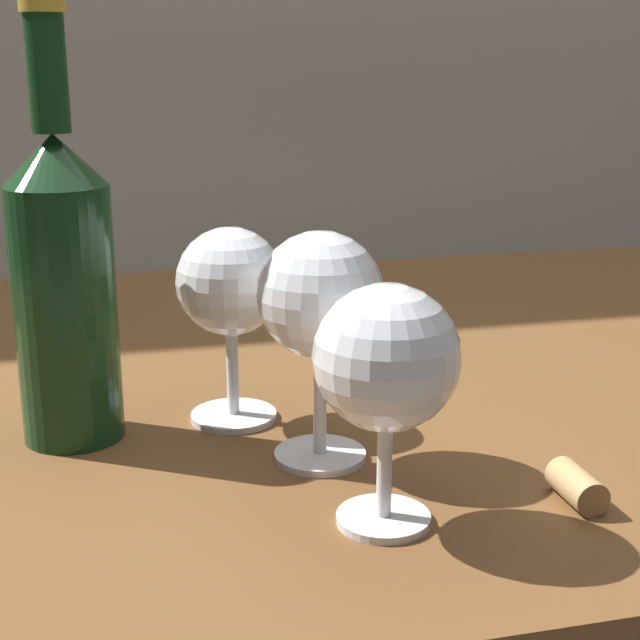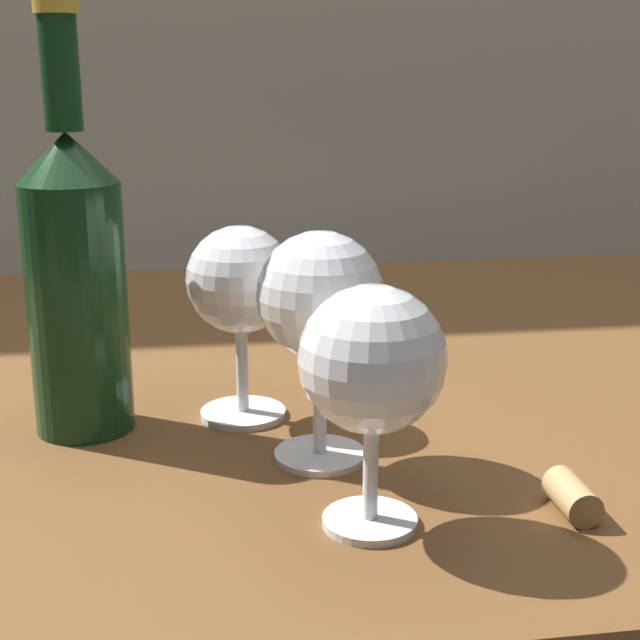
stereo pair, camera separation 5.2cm
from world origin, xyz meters
The scene contains 6 objects.
dining_table centered at (0.00, 0.00, 0.66)m, with size 1.46×0.83×0.75m.
wine_glass_cabernet centered at (-0.08, -0.29, 0.85)m, with size 0.08×0.08×0.15m.
wine_glass_port centered at (-0.10, -0.19, 0.86)m, with size 0.08×0.08×0.16m.
wine_glass_white centered at (-0.14, -0.11, 0.85)m, with size 0.08×0.08×0.15m.
wine_bottle centered at (-0.26, -0.11, 0.87)m, with size 0.07×0.07×0.30m.
cork centered at (0.04, -0.30, 0.76)m, with size 0.02×0.02×0.04m, color tan.
Camera 2 is at (-0.18, -0.77, 1.02)m, focal length 52.19 mm.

